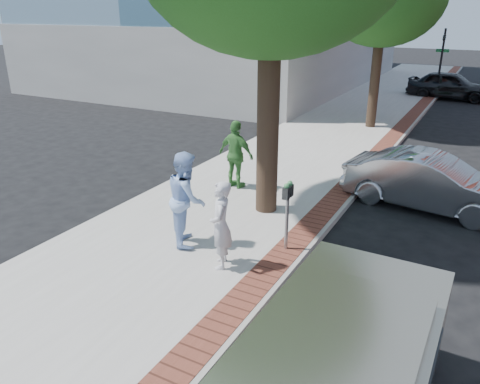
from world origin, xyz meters
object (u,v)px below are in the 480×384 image
Objects in this scene: sedan_silver at (430,182)px; person_green at (236,155)px; person_officer at (187,198)px; parking_meter at (288,202)px; person_gray at (221,225)px; bg_car at (450,85)px.

person_green is at bearing 113.29° from sedan_silver.
person_green is (-0.69, 3.37, -0.05)m from person_officer.
person_officer reaches higher than parking_meter.
person_green reaches higher than parking_meter.
person_green is (-1.82, 3.91, 0.08)m from person_gray.
parking_meter is 1.49m from person_gray.
person_officer is 0.47× the size of sedan_silver.
person_officer is at bearing -160.98° from parking_meter.
parking_meter is 0.85× the size of person_gray.
bg_car is at bearing -42.05° from person_officer.
person_officer reaches higher than person_green.
sedan_silver is at bearing 123.52° from person_gray.
person_officer is at bearing 109.98° from person_green.
sedan_silver is at bearing 61.18° from parking_meter.
person_green is at bearing 178.66° from person_gray.
parking_meter is at bearing -178.33° from bg_car.
person_officer is (-1.96, -0.68, -0.06)m from parking_meter.
sedan_silver is (4.87, 1.34, -0.39)m from person_green.
parking_meter is at bearing -105.35° from person_officer.
parking_meter reaches higher than sedan_silver.
bg_car is at bearing 149.02° from person_gray.
person_green is (-2.65, 2.69, -0.12)m from parking_meter.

